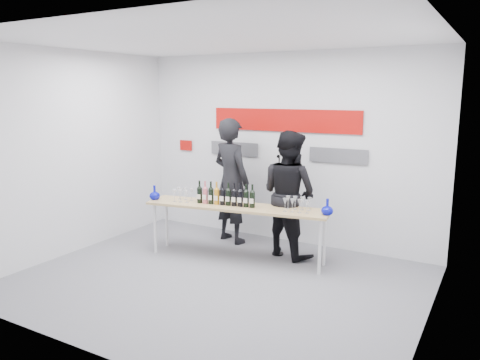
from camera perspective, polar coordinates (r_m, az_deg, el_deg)
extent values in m
plane|color=slate|center=(6.14, -2.79, -12.18)|extent=(5.00, 5.00, 0.00)
cube|color=silver|center=(7.48, 5.37, 3.83)|extent=(5.00, 0.04, 3.00)
cube|color=#B00C07|center=(7.41, 5.34, 7.26)|extent=(2.50, 0.02, 0.35)
cube|color=#59595E|center=(7.87, -0.72, 3.84)|extent=(0.90, 0.02, 0.22)
cube|color=#59595E|center=(7.13, 11.87, 2.91)|extent=(0.90, 0.02, 0.22)
cube|color=#B00C07|center=(8.42, -6.61, 4.22)|extent=(0.25, 0.02, 0.18)
cube|color=tan|center=(6.66, -0.43, -3.29)|extent=(2.70, 0.96, 0.04)
cylinder|color=silver|center=(7.14, -10.31, -5.83)|extent=(0.04, 0.04, 0.76)
cylinder|color=silver|center=(6.29, 9.69, -8.06)|extent=(0.04, 0.04, 0.76)
cylinder|color=silver|center=(7.43, -8.93, -5.12)|extent=(0.04, 0.04, 0.76)
cylinder|color=silver|center=(6.62, 10.27, -7.12)|extent=(0.04, 0.04, 0.76)
imported|color=black|center=(7.44, -1.07, -0.10)|extent=(0.83, 0.67, 1.99)
imported|color=black|center=(6.86, 5.98, -1.68)|extent=(1.07, 0.95, 1.85)
cylinder|color=black|center=(7.09, 4.62, -8.95)|extent=(0.18, 0.18, 0.02)
cylinder|color=black|center=(6.88, 4.71, -3.28)|extent=(0.02, 0.02, 1.46)
sphere|color=black|center=(6.71, 4.70, 2.89)|extent=(0.05, 0.05, 0.05)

